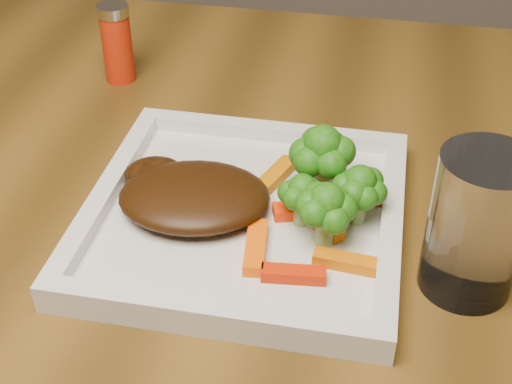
% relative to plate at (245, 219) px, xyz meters
% --- Properties ---
extents(plate, '(0.27, 0.27, 0.01)m').
position_rel_plate_xyz_m(plate, '(0.00, 0.00, 0.00)').
color(plate, silver).
rests_on(plate, dining_table).
extents(steak, '(0.15, 0.12, 0.03)m').
position_rel_plate_xyz_m(steak, '(-0.04, -0.00, 0.02)').
color(steak, '#391E08').
rests_on(steak, plate).
extents(broccoli_0, '(0.08, 0.08, 0.07)m').
position_rel_plate_xyz_m(broccoli_0, '(0.06, 0.04, 0.04)').
color(broccoli_0, '#155C0F').
rests_on(broccoli_0, plate).
extents(broccoli_1, '(0.06, 0.06, 0.06)m').
position_rel_plate_xyz_m(broccoli_1, '(0.10, 0.01, 0.04)').
color(broccoli_1, '#286310').
rests_on(broccoli_1, plate).
extents(broccoli_2, '(0.06, 0.06, 0.06)m').
position_rel_plate_xyz_m(broccoli_2, '(0.07, -0.03, 0.04)').
color(broccoli_2, '#0F5B11').
rests_on(broccoli_2, plate).
extents(broccoli_3, '(0.05, 0.05, 0.06)m').
position_rel_plate_xyz_m(broccoli_3, '(0.05, -0.00, 0.04)').
color(broccoli_3, '#156B11').
rests_on(broccoli_3, plate).
extents(carrot_0, '(0.05, 0.02, 0.01)m').
position_rel_plate_xyz_m(carrot_0, '(0.05, -0.07, 0.01)').
color(carrot_0, red).
rests_on(carrot_0, plate).
extents(carrot_1, '(0.05, 0.02, 0.01)m').
position_rel_plate_xyz_m(carrot_1, '(0.09, -0.05, 0.01)').
color(carrot_1, '#D56403').
rests_on(carrot_1, plate).
extents(carrot_2, '(0.02, 0.06, 0.01)m').
position_rel_plate_xyz_m(carrot_2, '(0.02, -0.05, 0.01)').
color(carrot_2, '#FF5B04').
rests_on(carrot_2, plate).
extents(carrot_3, '(0.05, 0.01, 0.01)m').
position_rel_plate_xyz_m(carrot_3, '(0.10, 0.04, 0.01)').
color(carrot_3, red).
rests_on(carrot_3, plate).
extents(carrot_4, '(0.03, 0.06, 0.01)m').
position_rel_plate_xyz_m(carrot_4, '(0.02, 0.05, 0.01)').
color(carrot_4, '#C86A03').
rests_on(carrot_4, plate).
extents(carrot_5, '(0.04, 0.04, 0.01)m').
position_rel_plate_xyz_m(carrot_5, '(0.07, -0.01, 0.01)').
color(carrot_5, '#D25F03').
rests_on(carrot_5, plate).
extents(carrot_6, '(0.06, 0.04, 0.01)m').
position_rel_plate_xyz_m(carrot_6, '(0.06, 0.01, 0.01)').
color(carrot_6, '#FF3004').
rests_on(carrot_6, plate).
extents(spice_shaker, '(0.04, 0.04, 0.09)m').
position_rel_plate_xyz_m(spice_shaker, '(-0.20, 0.24, 0.04)').
color(spice_shaker, red).
rests_on(spice_shaker, dining_table).
extents(drinking_glass, '(0.08, 0.08, 0.12)m').
position_rel_plate_xyz_m(drinking_glass, '(0.19, -0.04, 0.05)').
color(drinking_glass, white).
rests_on(drinking_glass, dining_table).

